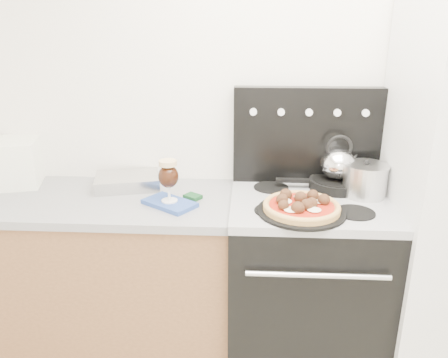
# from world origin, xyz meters

# --- Properties ---
(room_shell) EXTENTS (3.52, 3.01, 2.52)m
(room_shell) POSITION_xyz_m (0.00, 0.29, 1.25)
(room_shell) COLOR beige
(room_shell) RESTS_ON ground
(base_cabinet) EXTENTS (1.45, 0.60, 0.86)m
(base_cabinet) POSITION_xyz_m (-1.02, 1.20, 0.43)
(base_cabinet) COLOR brown
(base_cabinet) RESTS_ON ground
(countertop) EXTENTS (1.48, 0.63, 0.04)m
(countertop) POSITION_xyz_m (-1.02, 1.20, 0.88)
(countertop) COLOR gray
(countertop) RESTS_ON base_cabinet
(stove_body) EXTENTS (0.76, 0.65, 0.88)m
(stove_body) POSITION_xyz_m (0.08, 1.18, 0.44)
(stove_body) COLOR black
(stove_body) RESTS_ON ground
(cooktop) EXTENTS (0.76, 0.65, 0.04)m
(cooktop) POSITION_xyz_m (0.08, 1.18, 0.90)
(cooktop) COLOR #ADADB2
(cooktop) RESTS_ON stove_body
(backguard) EXTENTS (0.76, 0.08, 0.50)m
(backguard) POSITION_xyz_m (0.08, 1.45, 1.17)
(backguard) COLOR black
(backguard) RESTS_ON cooktop
(toaster_oven) EXTENTS (0.45, 0.38, 0.24)m
(toaster_oven) POSITION_xyz_m (-1.54, 1.35, 1.02)
(toaster_oven) COLOR white
(toaster_oven) RESTS_ON countertop
(foil_sheet) EXTENTS (0.38, 0.31, 0.07)m
(foil_sheet) POSITION_xyz_m (-0.86, 1.35, 0.93)
(foil_sheet) COLOR silver
(foil_sheet) RESTS_ON countertop
(oven_mitt) EXTENTS (0.29, 0.26, 0.02)m
(oven_mitt) POSITION_xyz_m (-0.59, 1.11, 0.91)
(oven_mitt) COLOR #2D4D9F
(oven_mitt) RESTS_ON countertop
(beer_glass) EXTENTS (0.10, 0.10, 0.21)m
(beer_glass) POSITION_xyz_m (-0.59, 1.11, 1.03)
(beer_glass) COLOR black
(beer_glass) RESTS_ON oven_mitt
(pizza_pan) EXTENTS (0.42, 0.42, 0.01)m
(pizza_pan) POSITION_xyz_m (0.02, 1.02, 0.93)
(pizza_pan) COLOR black
(pizza_pan) RESTS_ON cooktop
(pizza) EXTENTS (0.41, 0.41, 0.05)m
(pizza) POSITION_xyz_m (0.02, 1.02, 0.96)
(pizza) COLOR gold
(pizza) RESTS_ON pizza_pan
(skillet) EXTENTS (0.28, 0.28, 0.05)m
(skillet) POSITION_xyz_m (0.23, 1.34, 0.94)
(skillet) COLOR black
(skillet) RESTS_ON cooktop
(tea_kettle) EXTENTS (0.21, 0.21, 0.19)m
(tea_kettle) POSITION_xyz_m (0.23, 1.34, 1.07)
(tea_kettle) COLOR white
(tea_kettle) RESTS_ON skillet
(stock_pot) EXTENTS (0.24, 0.24, 0.15)m
(stock_pot) POSITION_xyz_m (0.35, 1.25, 1.00)
(stock_pot) COLOR silver
(stock_pot) RESTS_ON cooktop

